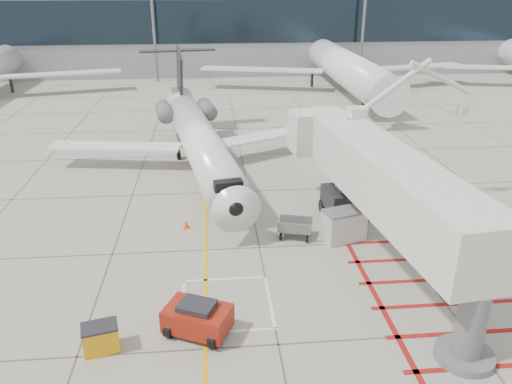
{
  "coord_description": "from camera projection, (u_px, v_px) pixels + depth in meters",
  "views": [
    {
      "loc": [
        -2.37,
        -20.05,
        13.68
      ],
      "look_at": [
        0.0,
        6.0,
        2.5
      ],
      "focal_mm": 35.0,
      "sensor_mm": 36.0,
      "label": 1
    }
  ],
  "objects": [
    {
      "name": "ground_plane",
      "position": [
        267.0,
        289.0,
        23.94
      ],
      "size": [
        260.0,
        260.0,
        0.0
      ],
      "primitive_type": "plane",
      "color": "gray",
      "rests_on": "ground"
    },
    {
      "name": "terminal_glass_band",
      "position": [
        293.0,
        21.0,
        72.86
      ],
      "size": [
        180.0,
        0.1,
        6.0
      ],
      "primitive_type": "cube",
      "color": "black",
      "rests_on": "ground_plane"
    },
    {
      "name": "regional_jet",
      "position": [
        204.0,
        129.0,
        35.5
      ],
      "size": [
        27.95,
        32.99,
        7.75
      ],
      "primitive_type": null,
      "rotation": [
        0.0,
        0.0,
        0.16
      ],
      "color": "white",
      "rests_on": "ground_plane"
    },
    {
      "name": "terminal_building",
      "position": [
        280.0,
        21.0,
        86.12
      ],
      "size": [
        180.0,
        28.0,
        14.0
      ],
      "primitive_type": "cube",
      "color": "gray",
      "rests_on": "ground_plane"
    },
    {
      "name": "jet_bridge",
      "position": [
        396.0,
        199.0,
        24.04
      ],
      "size": [
        11.58,
        20.65,
        7.87
      ],
      "primitive_type": null,
      "rotation": [
        0.0,
        0.0,
        0.12
      ],
      "color": "silver",
      "rests_on": "ground_plane"
    },
    {
      "name": "spill_bin",
      "position": [
        101.0,
        338.0,
        19.77
      ],
      "size": [
        1.53,
        1.2,
        1.18
      ],
      "primitive_type": null,
      "rotation": [
        0.0,
        0.0,
        0.24
      ],
      "color": "orange",
      "rests_on": "ground_plane"
    },
    {
      "name": "cone_side",
      "position": [
        247.0,
        222.0,
        29.98
      ],
      "size": [
        0.33,
        0.33,
        0.46
      ],
      "primitive_type": "cone",
      "color": "#FC630D",
      "rests_on": "ground_plane"
    },
    {
      "name": "baggage_cart",
      "position": [
        295.0,
        228.0,
        28.46
      ],
      "size": [
        2.14,
        1.65,
        1.19
      ],
      "primitive_type": null,
      "rotation": [
        0.0,
        0.0,
        -0.27
      ],
      "color": "#59585E",
      "rests_on": "ground_plane"
    },
    {
      "name": "cone_nose",
      "position": [
        186.0,
        224.0,
        29.7
      ],
      "size": [
        0.37,
        0.37,
        0.52
      ],
      "primitive_type": "cone",
      "color": "#F24B0C",
      "rests_on": "ground_plane"
    },
    {
      "name": "ground_power_unit",
      "position": [
        343.0,
        225.0,
        28.12
      ],
      "size": [
        2.57,
        1.92,
        1.81
      ],
      "primitive_type": null,
      "rotation": [
        0.0,
        0.0,
        0.28
      ],
      "color": "#BAB7B1",
      "rests_on": "ground_plane"
    },
    {
      "name": "bg_aircraft_c",
      "position": [
        340.0,
        43.0,
        64.89
      ],
      "size": [
        36.43,
        40.48,
        12.14
      ],
      "primitive_type": null,
      "color": "silver",
      "rests_on": "ground_plane"
    },
    {
      "name": "pushback_tug",
      "position": [
        197.0,
        317.0,
        20.68
      ],
      "size": [
        3.1,
        2.62,
        1.55
      ],
      "primitive_type": null,
      "rotation": [
        0.0,
        0.0,
        -0.43
      ],
      "color": "maroon",
      "rests_on": "ground_plane"
    }
  ]
}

